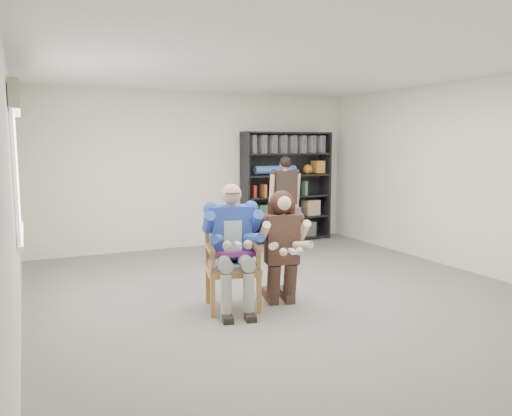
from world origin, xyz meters
name	(u,v)px	position (x,y,z in m)	size (l,w,h in m)	color
room_shell	(293,184)	(0.00, 0.00, 1.40)	(6.00, 7.00, 2.80)	white
floor	(291,298)	(0.00, 0.00, 0.00)	(6.00, 7.00, 0.01)	slate
window_left	(18,166)	(-2.95, 1.00, 1.63)	(0.16, 2.00, 1.75)	silver
armchair	(232,261)	(-0.80, -0.06, 0.56)	(0.64, 0.62, 1.11)	brown
seated_man	(232,247)	(-0.80, -0.06, 0.72)	(0.62, 0.87, 1.44)	navy
kneeling_woman	(283,249)	(-0.22, -0.18, 0.66)	(0.56, 0.89, 1.32)	#37251D
bookshelf	(287,187)	(1.70, 3.28, 1.05)	(1.80, 0.38, 2.10)	black
standing_man	(285,206)	(1.09, 2.21, 0.84)	(0.52, 0.29, 1.67)	black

